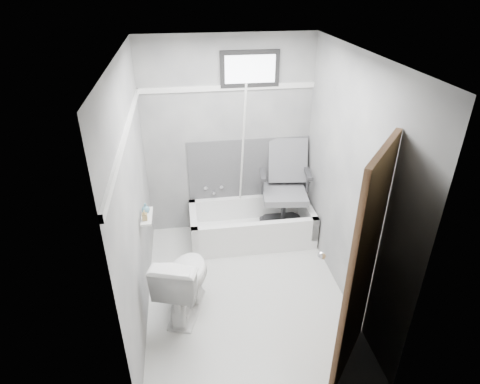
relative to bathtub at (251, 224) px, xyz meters
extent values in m
plane|color=white|center=(-0.23, -0.93, -0.21)|extent=(2.60, 2.60, 0.00)
plane|color=silver|center=(-0.23, -0.93, 2.19)|extent=(2.60, 2.60, 0.00)
cube|color=slate|center=(-0.23, 0.37, 0.99)|extent=(2.00, 0.02, 2.40)
cube|color=slate|center=(-0.23, -2.23, 0.99)|extent=(2.00, 0.02, 2.40)
cube|color=slate|center=(-1.23, -0.93, 0.99)|extent=(0.02, 2.60, 2.40)
cube|color=slate|center=(0.77, -0.93, 0.99)|extent=(0.02, 2.60, 2.40)
imported|color=white|center=(-0.85, -1.11, 0.16)|extent=(0.63, 0.85, 0.74)
cube|color=#4C4C4F|center=(0.02, 0.36, 0.59)|extent=(1.50, 0.02, 0.78)
cube|color=white|center=(-0.23, 0.36, 1.61)|extent=(2.00, 0.02, 0.06)
cube|color=white|center=(-1.22, -0.93, 1.61)|extent=(0.02, 2.60, 0.06)
cylinder|color=white|center=(-0.10, 0.13, 0.84)|extent=(0.02, 0.53, 1.89)
cube|color=silver|center=(-1.16, -0.75, 0.69)|extent=(0.10, 0.32, 0.02)
imported|color=#A08650|center=(-1.17, -0.83, 0.76)|extent=(0.05, 0.05, 0.10)
imported|color=teal|center=(-1.17, -0.69, 0.75)|extent=(0.11, 0.11, 0.10)
camera|label=1|loc=(-0.76, -4.09, 2.76)|focal=30.00mm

